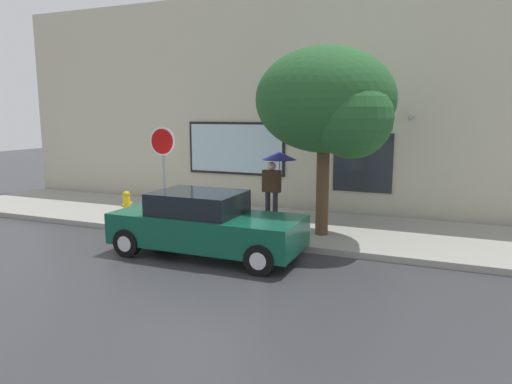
{
  "coord_description": "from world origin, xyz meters",
  "views": [
    {
      "loc": [
        5.52,
        -9.1,
        3.18
      ],
      "look_at": [
        0.97,
        1.8,
        1.2
      ],
      "focal_mm": 32.95,
      "sensor_mm": 36.0,
      "label": 1
    }
  ],
  "objects_px": {
    "fire_hydrant": "(127,204)",
    "stop_sign": "(163,157)",
    "pedestrian_with_umbrella": "(277,167)",
    "parked_car": "(205,225)",
    "street_tree": "(330,104)"
  },
  "relations": [
    {
      "from": "fire_hydrant",
      "to": "pedestrian_with_umbrella",
      "type": "bearing_deg",
      "value": 11.52
    },
    {
      "from": "fire_hydrant",
      "to": "pedestrian_with_umbrella",
      "type": "relative_size",
      "value": 0.38
    },
    {
      "from": "street_tree",
      "to": "pedestrian_with_umbrella",
      "type": "bearing_deg",
      "value": 152.96
    },
    {
      "from": "fire_hydrant",
      "to": "stop_sign",
      "type": "height_order",
      "value": "stop_sign"
    },
    {
      "from": "parked_car",
      "to": "pedestrian_with_umbrella",
      "type": "height_order",
      "value": "pedestrian_with_umbrella"
    },
    {
      "from": "street_tree",
      "to": "fire_hydrant",
      "type": "bearing_deg",
      "value": -179.52
    },
    {
      "from": "pedestrian_with_umbrella",
      "to": "fire_hydrant",
      "type": "bearing_deg",
      "value": -168.48
    },
    {
      "from": "fire_hydrant",
      "to": "street_tree",
      "type": "xyz_separation_m",
      "value": [
        6.09,
        0.05,
        2.88
      ]
    },
    {
      "from": "fire_hydrant",
      "to": "stop_sign",
      "type": "xyz_separation_m",
      "value": [
        1.82,
        -0.72,
        1.53
      ]
    },
    {
      "from": "fire_hydrant",
      "to": "stop_sign",
      "type": "distance_m",
      "value": 2.48
    },
    {
      "from": "parked_car",
      "to": "fire_hydrant",
      "type": "bearing_deg",
      "value": 150.86
    },
    {
      "from": "pedestrian_with_umbrella",
      "to": "street_tree",
      "type": "distance_m",
      "value": 2.52
    },
    {
      "from": "fire_hydrant",
      "to": "pedestrian_with_umbrella",
      "type": "height_order",
      "value": "pedestrian_with_umbrella"
    },
    {
      "from": "parked_car",
      "to": "stop_sign",
      "type": "bearing_deg",
      "value": 144.87
    },
    {
      "from": "parked_car",
      "to": "pedestrian_with_umbrella",
      "type": "xyz_separation_m",
      "value": [
        0.59,
        3.04,
        1.0
      ]
    }
  ]
}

